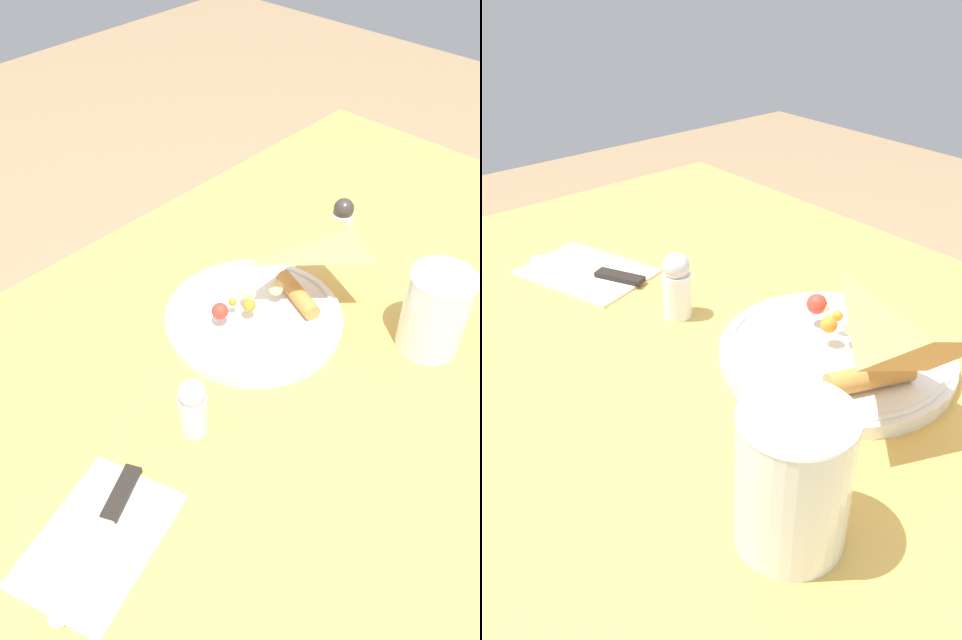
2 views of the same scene
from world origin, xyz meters
TOP-DOWN VIEW (x-y plane):
  - dining_table at (0.00, 0.00)m, footprint 1.29×0.80m
  - plate_pizza at (0.00, -0.08)m, footprint 0.25×0.25m
  - milk_glass at (-0.12, 0.12)m, footprint 0.09×0.09m
  - napkin_folded at (0.36, 0.02)m, footprint 0.19×0.16m
  - butter_knife at (0.35, 0.02)m, footprint 0.17×0.10m
  - salt_shaker at (0.19, -0.01)m, footprint 0.03×0.03m

SIDE VIEW (x-z plane):
  - dining_table at x=0.00m, z-range 0.26..0.97m
  - napkin_folded at x=0.36m, z-range 0.71..0.71m
  - butter_knife at x=0.35m, z-range 0.71..0.72m
  - plate_pizza at x=0.00m, z-range 0.70..0.75m
  - salt_shaker at x=0.19m, z-range 0.71..0.79m
  - milk_glass at x=-0.12m, z-range 0.70..0.82m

